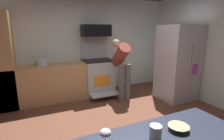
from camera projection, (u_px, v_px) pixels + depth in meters
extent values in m
cube|color=brown|center=(120.00, 135.00, 2.85)|extent=(5.20, 4.80, 0.02)
cube|color=silver|center=(82.00, 46.00, 4.63)|extent=(5.20, 0.12, 2.60)
cube|color=tan|center=(51.00, 83.00, 4.14)|extent=(2.40, 0.60, 0.90)
cube|color=#B7C1C1|center=(98.00, 77.00, 4.61)|extent=(0.76, 0.64, 0.92)
cube|color=black|center=(98.00, 60.00, 4.51)|extent=(0.76, 0.64, 0.03)
cube|color=#B7C1C1|center=(94.00, 47.00, 4.69)|extent=(0.76, 0.06, 0.61)
cube|color=orange|center=(103.00, 81.00, 4.33)|extent=(0.44, 0.01, 0.28)
cube|color=#B7C1C1|center=(105.00, 94.00, 4.27)|extent=(0.72, 0.30, 0.03)
cube|color=black|center=(96.00, 30.00, 4.42)|extent=(0.74, 0.38, 0.30)
cube|color=silver|center=(177.00, 63.00, 4.21)|extent=(0.85, 0.76, 1.84)
cylinder|color=silver|center=(190.00, 62.00, 3.82)|extent=(0.02, 0.02, 0.83)
cylinder|color=silver|center=(192.00, 62.00, 3.85)|extent=(0.02, 0.02, 0.83)
cube|color=#B948D6|center=(195.00, 69.00, 3.94)|extent=(0.20, 0.01, 0.26)
cylinder|color=#5F5F5F|center=(121.00, 83.00, 4.09)|extent=(0.14, 0.14, 0.92)
cylinder|color=#5F5F5F|center=(128.00, 83.00, 4.16)|extent=(0.14, 0.14, 0.92)
cylinder|color=#9A4438|center=(121.00, 55.00, 4.17)|extent=(0.30, 0.64, 0.63)
sphere|color=tan|center=(116.00, 43.00, 4.35)|extent=(0.20, 0.20, 0.20)
cone|color=#DBCE73|center=(178.00, 128.00, 1.39)|extent=(0.17, 0.17, 0.04)
ellipsoid|color=silver|center=(105.00, 133.00, 1.13)|extent=(0.08, 0.08, 0.06)
cylinder|color=beige|center=(156.00, 132.00, 1.27)|extent=(0.09, 0.09, 0.11)
cylinder|color=silver|center=(41.00, 63.00, 3.96)|extent=(0.27, 0.27, 0.14)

